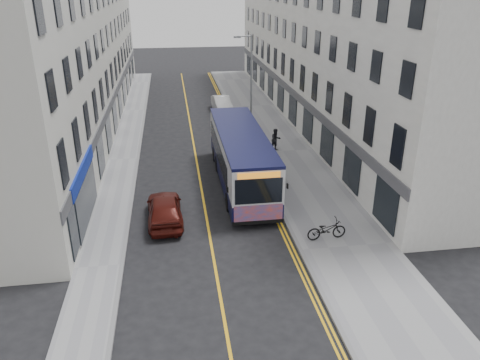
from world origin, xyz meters
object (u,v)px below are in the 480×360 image
object	(u,v)px
streetlamp	(250,87)
car_white	(222,104)
city_bus	(241,156)
pedestrian_near	(259,138)
pedestrian_far	(276,140)
car_maroon	(165,209)
bicycle	(327,229)

from	to	relation	value
streetlamp	car_white	xyz separation A→B (m)	(-0.97, 10.01, -3.69)
city_bus	streetlamp	bearing A→B (deg)	76.51
streetlamp	pedestrian_near	size ratio (longest dim) A/B	4.30
pedestrian_far	city_bus	bearing A→B (deg)	-139.01
pedestrian_far	car_maroon	xyz separation A→B (m)	(-7.88, -9.53, -0.19)
city_bus	pedestrian_near	xyz separation A→B (m)	(2.10, 5.56, -0.76)
car_white	streetlamp	bearing A→B (deg)	-88.50
city_bus	pedestrian_near	size ratio (longest dim) A/B	6.13
pedestrian_near	pedestrian_far	xyz separation A→B (m)	(1.21, -0.20, -0.12)
bicycle	city_bus	bearing A→B (deg)	18.41
streetlamp	city_bus	bearing A→B (deg)	-103.49
bicycle	streetlamp	bearing A→B (deg)	0.99
streetlamp	pedestrian_near	world-z (taller)	streetlamp
city_bus	bicycle	xyz separation A→B (m)	(3.00, -7.25, -1.19)
pedestrian_near	streetlamp	bearing A→B (deg)	111.86
bicycle	pedestrian_near	bearing A→B (deg)	-0.07
streetlamp	city_bus	xyz separation A→B (m)	(-1.72, -7.18, -2.57)
city_bus	car_maroon	size ratio (longest dim) A/B	2.63
pedestrian_far	car_maroon	bearing A→B (deg)	-146.87
pedestrian_near	car_maroon	xyz separation A→B (m)	(-6.68, -9.74, -0.31)
pedestrian_near	car_white	size ratio (longest dim) A/B	0.44
bicycle	pedestrian_far	size ratio (longest dim) A/B	1.18
city_bus	car_maroon	world-z (taller)	city_bus
pedestrian_near	car_white	bearing A→B (deg)	105.24
bicycle	pedestrian_near	distance (m)	12.85
car_white	car_maroon	size ratio (longest dim) A/B	0.97
car_maroon	bicycle	bearing A→B (deg)	155.69
streetlamp	pedestrian_far	world-z (taller)	streetlamp
streetlamp	pedestrian_near	distance (m)	3.72
streetlamp	pedestrian_far	size ratio (longest dim) A/B	4.95
car_white	car_maroon	bearing A→B (deg)	-108.03
streetlamp	bicycle	size ratio (longest dim) A/B	4.18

